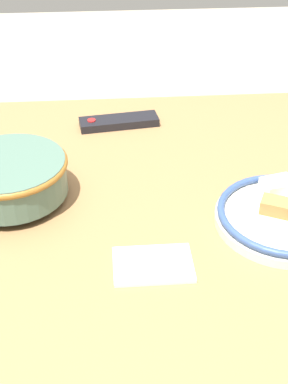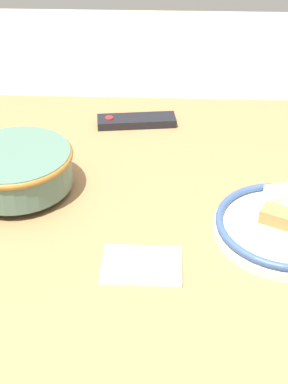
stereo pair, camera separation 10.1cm
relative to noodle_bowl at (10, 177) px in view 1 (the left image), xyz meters
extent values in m
cube|color=olive|center=(0.25, -0.04, -0.07)|extent=(1.31, 1.00, 0.04)
cylinder|color=#4C6B5B|center=(0.00, 0.00, -0.04)|extent=(0.10, 0.10, 0.02)
cylinder|color=#4C6B5B|center=(0.00, 0.00, 0.00)|extent=(0.22, 0.22, 0.07)
cylinder|color=#9E4C1E|center=(0.00, 0.00, -0.01)|extent=(0.20, 0.20, 0.06)
torus|color=#936023|center=(0.00, 0.00, 0.03)|extent=(0.23, 0.23, 0.01)
cylinder|color=silver|center=(0.52, -0.12, -0.04)|extent=(0.26, 0.26, 0.02)
torus|color=#334C7F|center=(0.52, -0.12, -0.03)|extent=(0.25, 0.25, 0.01)
cube|color=silver|center=(0.53, -0.04, -0.02)|extent=(0.07, 0.06, 0.02)
cube|color=#B2753D|center=(0.51, -0.11, -0.02)|extent=(0.07, 0.06, 0.03)
cube|color=black|center=(0.22, 0.30, -0.04)|extent=(0.20, 0.08, 0.02)
cylinder|color=red|center=(0.16, 0.29, -0.03)|extent=(0.02, 0.02, 0.00)
cube|color=white|center=(0.26, -0.22, -0.05)|extent=(0.14, 0.10, 0.01)
camera|label=1|loc=(0.19, -0.89, 0.57)|focal=50.00mm
camera|label=2|loc=(0.29, -0.89, 0.57)|focal=50.00mm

